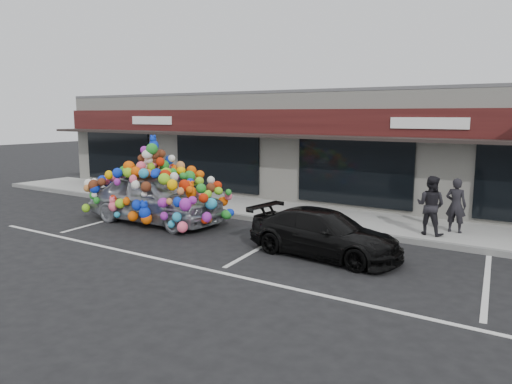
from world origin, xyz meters
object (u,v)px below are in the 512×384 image
Objects in this scene: toy_car at (155,192)px; black_sedan at (324,233)px; pedestrian_b at (431,205)px; pedestrian_a at (456,205)px.

toy_car reaches higher than black_sedan.
pedestrian_b is (7.84, 2.62, -0.02)m from toy_car.
pedestrian_a is at bearing -69.65° from toy_car.
toy_car is 3.26× the size of pedestrian_a.
toy_car is 8.27m from pedestrian_b.
pedestrian_b is at bearing -72.64° from toy_car.
pedestrian_b is (-0.51, -0.66, 0.05)m from pedestrian_a.
pedestrian_a is 0.84m from pedestrian_b.
pedestrian_a is (8.35, 3.29, -0.07)m from toy_car.
black_sedan is 4.34m from pedestrian_a.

